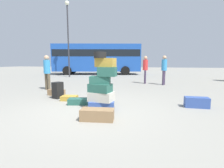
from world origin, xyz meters
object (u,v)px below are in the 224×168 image
Objects in this scene: suitcase_tower at (102,85)px; parked_bus at (97,57)px; suitcase_brown_behind_tower at (56,92)px; lamp_post at (68,29)px; suitcase_tan_left_side at (69,98)px; suitcase_navy_white_trunk at (197,102)px; person_passerby_in_red at (47,69)px; person_tourist_with_camera at (164,67)px; person_bearded_onlooker at (145,67)px; suitcase_black_right_side at (58,90)px; suitcase_teal_foreground_near at (79,101)px; suitcase_brown_foreground_far at (97,115)px.

suitcase_tower is 13.69m from parked_bus.
lamp_post is (-3.55, 7.61, 4.04)m from suitcase_brown_behind_tower.
lamp_post reaches higher than suitcase_tower.
lamp_post reaches higher than suitcase_tan_left_side.
person_passerby_in_red is (-6.05, 1.67, 0.81)m from suitcase_navy_white_trunk.
person_tourist_with_camera is (4.26, 4.24, 0.88)m from suitcase_brown_behind_tower.
person_tourist_with_camera is at bearing 58.15° from suitcase_brown_behind_tower.
person_passerby_in_red is at bearing -53.13° from person_bearded_onlooker.
suitcase_navy_white_trunk is 0.39× the size of person_bearded_onlooker.
suitcase_black_right_side reaches higher than suitcase_brown_behind_tower.
suitcase_tower reaches higher than suitcase_teal_foreground_near.
suitcase_navy_white_trunk is 0.40× the size of person_passerby_in_red.
suitcase_black_right_side is at bearing -92.36° from parked_bus.
suitcase_brown_foreground_far reaches higher than suitcase_tan_left_side.
person_bearded_onlooker reaches higher than person_passerby_in_red.
suitcase_teal_foreground_near is 0.97× the size of suitcase_navy_white_trunk.
person_bearded_onlooker is 5.60m from person_passerby_in_red.
suitcase_navy_white_trunk is at bearing -4.55° from suitcase_tan_left_side.
suitcase_brown_behind_tower is 0.40× the size of person_bearded_onlooker.
suitcase_teal_foreground_near is 0.38× the size of person_tourist_with_camera.
lamp_post reaches higher than person_tourist_with_camera.
suitcase_brown_foreground_far is at bearing -24.84° from suitcase_black_right_side.
suitcase_navy_white_trunk is at bearing 27.21° from suitcase_brown_foreground_far.
suitcase_black_right_side is at bearing 153.63° from suitcase_tan_left_side.
suitcase_tan_left_side is 0.31× the size of person_bearded_onlooker.
suitcase_teal_foreground_near is at bearing 162.20° from suitcase_tower.
suitcase_teal_foreground_near is at bearing -12.44° from person_tourist_with_camera.
person_bearded_onlooker is 1.00× the size of person_tourist_with_camera.
suitcase_black_right_side is at bearing 131.61° from suitcase_brown_foreground_far.
suitcase_black_right_side is (-2.13, 1.83, 0.17)m from suitcase_brown_foreground_far.
person_bearded_onlooker reaches higher than suitcase_brown_behind_tower.
person_bearded_onlooker is (3.18, 4.64, 0.88)m from suitcase_brown_behind_tower.
suitcase_tower is 1.65m from suitcase_tan_left_side.
person_bearded_onlooker is (2.27, 5.30, 0.92)m from suitcase_tan_left_side.
suitcase_teal_foreground_near is 6.03m from person_bearded_onlooker.
lamp_post is at bearing 131.04° from person_passerby_in_red.
suitcase_black_right_side is 6.14m from person_tourist_with_camera.
lamp_post reaches higher than suitcase_navy_white_trunk.
parked_bus is at bearing 119.42° from suitcase_navy_white_trunk.
suitcase_brown_foreground_far is 1.43× the size of suitcase_tan_left_side.
person_passerby_in_red is 10.50m from parked_bus.
person_passerby_in_red is (-5.40, -3.14, -0.04)m from person_tourist_with_camera.
parked_bus is (-3.75, 12.57, 1.74)m from suitcase_teal_foreground_near.
person_bearded_onlooker is 0.26× the size of lamp_post.
suitcase_brown_foreground_far is 0.08× the size of parked_bus.
person_tourist_with_camera is at bearing 70.78° from suitcase_tower.
lamp_post is (-5.86, 8.95, 3.50)m from suitcase_tower.
suitcase_tan_left_side is at bearing -25.58° from person_bearded_onlooker.
person_bearded_onlooker is at bearing 61.09° from suitcase_tan_left_side.
person_tourist_with_camera is 0.18× the size of parked_bus.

